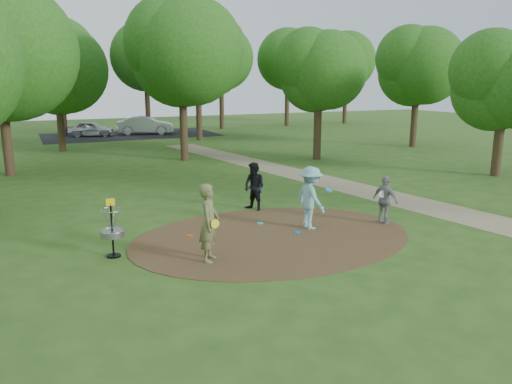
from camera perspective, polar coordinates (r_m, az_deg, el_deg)
name	(u,v)px	position (r m, az deg, el deg)	size (l,w,h in m)	color
ground	(274,237)	(14.58, 2.03, -5.16)	(100.00, 100.00, 0.00)	#2D5119
dirt_clearing	(274,237)	(14.58, 2.03, -5.12)	(8.40, 8.40, 0.02)	#47301C
footpath	(401,200)	(19.78, 16.25, -0.88)	(2.00, 40.00, 0.01)	#8C7A5B
parking_lot	(131,135)	(43.38, -14.11, 6.35)	(14.00, 8.00, 0.01)	black
player_observer_with_disc	(209,223)	(12.47, -5.39, -3.52)	(0.78, 0.87, 1.99)	#66693D
player_throwing_with_disc	(311,198)	(15.25, 6.27, -0.67)	(1.22, 1.28, 1.93)	#7BB2B8
player_walking_with_disc	(254,187)	(17.34, -0.19, 0.61)	(0.91, 1.00, 1.69)	black
player_waiting_with_disc	(385,200)	(16.20, 14.55, -0.91)	(0.57, 0.97, 1.55)	gray
disc_ground_cyan	(260,223)	(15.85, 0.47, -3.58)	(0.22, 0.22, 0.02)	#1AD0D4
disc_ground_blue	(297,232)	(14.97, 4.76, -4.60)	(0.22, 0.22, 0.02)	blue
disc_ground_red	(189,235)	(14.74, -7.62, -4.94)	(0.22, 0.22, 0.02)	red
car_left	(91,129)	(42.93, -18.32, 6.86)	(1.46, 3.63, 1.24)	#AFB1B8
car_right	(145,125)	(43.53, -12.54, 7.46)	(1.62, 4.64, 1.53)	#B8BAC0
disc_golf_basket	(112,224)	(13.26, -16.16, -3.54)	(0.63, 0.63, 1.54)	black
tree_ring	(187,62)	(23.70, -7.87, 14.46)	(36.92, 45.79, 9.47)	#332316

